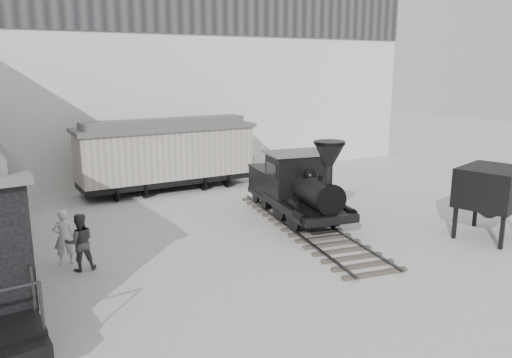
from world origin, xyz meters
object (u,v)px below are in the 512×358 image
coal_hopper (491,192)px  visitor_b (80,242)px  boxcar (166,153)px  visitor_a (64,237)px  locomotive (300,191)px

coal_hopper → visitor_b: bearing=146.4°
boxcar → visitor_a: size_ratio=4.98×
boxcar → visitor_b: boxcar is taller
locomotive → boxcar: bearing=119.2°
boxcar → visitor_a: boxcar is taller
visitor_a → locomotive: bearing=-179.0°
visitor_b → coal_hopper: (13.91, -4.09, 0.82)m
visitor_a → visitor_b: size_ratio=0.99×
locomotive → visitor_b: bearing=-165.7°
locomotive → visitor_b: 8.75m
locomotive → visitor_b: locomotive is taller
locomotive → boxcar: 8.46m
locomotive → boxcar: (-2.87, 7.93, 0.61)m
boxcar → visitor_b: size_ratio=4.95×
locomotive → coal_hopper: size_ratio=3.58×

